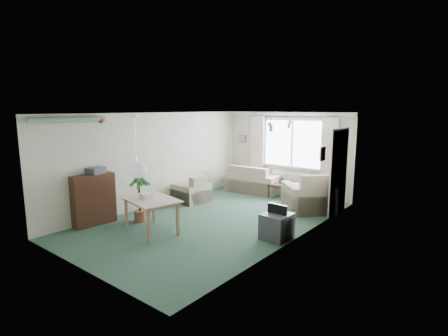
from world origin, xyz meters
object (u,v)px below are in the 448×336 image
Objects in this scene: armchair_corner at (308,191)px; pet_bed at (277,216)px; armchair_left at (191,188)px; houseplant at (139,193)px; coffee_table at (284,191)px; bookshelf at (93,200)px; sofa at (254,179)px; tv_cube at (277,226)px; dining_table at (151,216)px.

pet_bed is (-0.26, -1.03, -0.43)m from armchair_corner.
armchair_left is 0.61× the size of houseplant.
houseplant is 3.17m from pet_bed.
armchair_corner is 1.33m from coffee_table.
armchair_corner is at bearing 55.30° from bookshelf.
armchair_left is 2.60m from pet_bed.
bookshelf is at bearing 73.65° from sofa.
bookshelf is 2.02× the size of tv_cube.
houseplant reaches higher than armchair_left.
armchair_corner is 0.98× the size of bookshelf.
pet_bed is at bearing 48.91° from bookshelf.
armchair_corner is at bearing 62.07° from dining_table.
houseplant is at bearing -159.00° from tv_cube.
sofa is at bearing 132.81° from tv_cube.
armchair_corner is 1.23× the size of coffee_table.
tv_cube is at bearing -63.35° from coffee_table.
sofa is at bearing 165.43° from armchair_left.
armchair_corner reaches higher than dining_table.
coffee_table is 1.95m from pet_bed.
armchair_corner is at bearing -34.48° from coffee_table.
tv_cube reaches higher than pet_bed.
tv_cube is at bearing 30.67° from dining_table.
houseplant is at bearing 158.71° from dining_table.
armchair_left reaches higher than tv_cube.
coffee_table is 0.67× the size of houseplant.
houseplant is 2.40× the size of tv_cube.
sofa is 2.11m from armchair_left.
pet_bed is at bearing 42.26° from houseplant.
coffee_table is 1.60× the size of tv_cube.
armchair_corner reaches higher than pet_bed.
pet_bed is at bearing 98.08° from armchair_left.
bookshelf is 0.98m from houseplant.
sofa reaches higher than dining_table.
coffee_table is at bearing 79.91° from dining_table.
bookshelf reaches higher than sofa.
sofa reaches higher than tv_cube.
dining_table is 1.99× the size of tv_cube.
sofa is 4.80m from bookshelf.
pet_bed is at bearing 121.85° from tv_cube.
armchair_left is 0.92× the size of coffee_table.
houseplant reaches higher than sofa.
sofa is at bearing -65.20° from armchair_corner.
coffee_table is at bearing 142.10° from armchair_left.
dining_table is at bearing -100.09° from coffee_table.
houseplant reaches higher than tv_cube.
houseplant reaches higher than coffee_table.
coffee_table is 4.17m from houseplant.
armchair_left reaches higher than pet_bed.
houseplant is at bearing 79.97° from sofa.
armchair_corner reaches higher than sofa.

